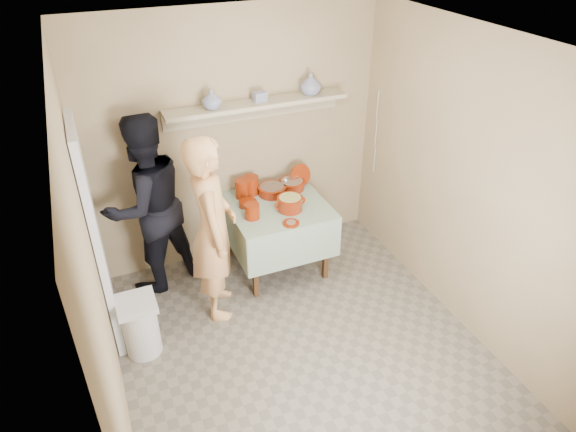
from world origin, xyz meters
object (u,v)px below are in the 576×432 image
person_helper (147,205)px  serving_table (277,214)px  cazuela_rice (290,202)px  person_cook (213,229)px  trash_bin (140,326)px

person_helper → serving_table: (1.22, -0.24, -0.26)m
serving_table → cazuela_rice: 0.27m
person_cook → trash_bin: size_ratio=3.16×
person_cook → serving_table: size_ratio=1.82×
person_helper → cazuela_rice: 1.36m
person_helper → trash_bin: bearing=49.5°
person_helper → cazuela_rice: bearing=140.9°
person_helper → serving_table: size_ratio=1.86×
person_cook → trash_bin: (-0.77, -0.30, -0.60)m
person_helper → trash_bin: person_helper is taller
cazuela_rice → trash_bin: bearing=-161.6°
serving_table → trash_bin: (-1.52, -0.69, -0.36)m
person_helper → serving_table: person_helper is taller
person_helper → serving_table: 1.27m
serving_table → person_cook: bearing=-153.1°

